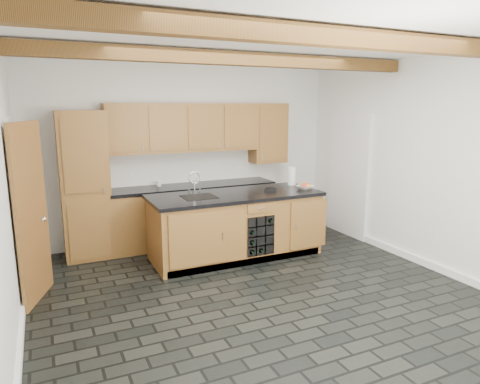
{
  "coord_description": "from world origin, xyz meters",
  "views": [
    {
      "loc": [
        -2.16,
        -4.15,
        2.16
      ],
      "look_at": [
        0.14,
        0.8,
        1.06
      ],
      "focal_mm": 32.0,
      "sensor_mm": 36.0,
      "label": 1
    }
  ],
  "objects_px": {
    "island": "(236,225)",
    "fruit_bowl": "(305,187)",
    "kitchen_scale": "(270,189)",
    "paper_towel": "(292,176)"
  },
  "relations": [
    {
      "from": "kitchen_scale",
      "to": "paper_towel",
      "type": "bearing_deg",
      "value": 50.73
    },
    {
      "from": "fruit_bowl",
      "to": "paper_towel",
      "type": "xyz_separation_m",
      "value": [
        0.01,
        0.4,
        0.11
      ]
    },
    {
      "from": "fruit_bowl",
      "to": "island",
      "type": "bearing_deg",
      "value": 172.68
    },
    {
      "from": "kitchen_scale",
      "to": "island",
      "type": "bearing_deg",
      "value": -158.88
    },
    {
      "from": "island",
      "to": "fruit_bowl",
      "type": "bearing_deg",
      "value": -7.32
    },
    {
      "from": "paper_towel",
      "to": "kitchen_scale",
      "type": "bearing_deg",
      "value": -152.39
    },
    {
      "from": "kitchen_scale",
      "to": "paper_towel",
      "type": "xyz_separation_m",
      "value": [
        0.54,
        0.28,
        0.12
      ]
    },
    {
      "from": "island",
      "to": "paper_towel",
      "type": "height_order",
      "value": "paper_towel"
    },
    {
      "from": "island",
      "to": "fruit_bowl",
      "type": "height_order",
      "value": "fruit_bowl"
    },
    {
      "from": "island",
      "to": "kitchen_scale",
      "type": "distance_m",
      "value": 0.73
    }
  ]
}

